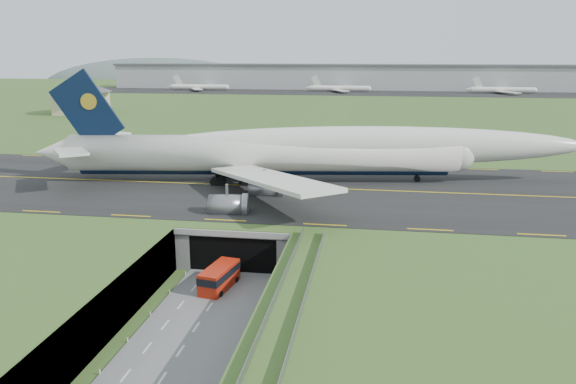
# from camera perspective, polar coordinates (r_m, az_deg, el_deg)

# --- Properties ---
(ground) EXTENTS (900.00, 900.00, 0.00)m
(ground) POSITION_cam_1_polar(r_m,az_deg,el_deg) (69.97, -7.26, -10.61)
(ground) COLOR #375E25
(ground) RESTS_ON ground
(airfield_deck) EXTENTS (800.00, 800.00, 6.00)m
(airfield_deck) POSITION_cam_1_polar(r_m,az_deg,el_deg) (68.78, -7.33, -8.34)
(airfield_deck) COLOR gray
(airfield_deck) RESTS_ON ground
(trench_road) EXTENTS (12.00, 75.00, 0.20)m
(trench_road) POSITION_cam_1_polar(r_m,az_deg,el_deg) (63.50, -9.17, -13.28)
(trench_road) COLOR slate
(trench_road) RESTS_ON ground
(taxiway) EXTENTS (800.00, 44.00, 0.18)m
(taxiway) POSITION_cam_1_polar(r_m,az_deg,el_deg) (98.43, -2.07, 0.55)
(taxiway) COLOR black
(taxiway) RESTS_ON airfield_deck
(tunnel_portal) EXTENTS (17.00, 22.30, 6.00)m
(tunnel_portal) POSITION_cam_1_polar(r_m,az_deg,el_deg) (83.84, -4.18, -3.86)
(tunnel_portal) COLOR gray
(tunnel_portal) RESTS_ON ground
(guideway) EXTENTS (3.00, 53.00, 7.05)m
(guideway) POSITION_cam_1_polar(r_m,az_deg,el_deg) (48.66, -0.97, -15.16)
(guideway) COLOR #A8A8A3
(guideway) RESTS_ON ground
(jumbo_jet) EXTENTS (99.00, 62.43, 20.85)m
(jumbo_jet) POSITION_cam_1_polar(r_m,az_deg,el_deg) (101.18, 1.49, 4.12)
(jumbo_jet) COLOR silver
(jumbo_jet) RESTS_ON ground
(shuttle_tram) EXTENTS (3.86, 7.46, 2.91)m
(shuttle_tram) POSITION_cam_1_polar(r_m,az_deg,el_deg) (71.65, -6.99, -8.59)
(shuttle_tram) COLOR #B41F0C
(shuttle_tram) RESTS_ON ground
(service_building) EXTENTS (23.92, 23.92, 12.66)m
(service_building) POSITION_cam_1_polar(r_m,az_deg,el_deg) (229.35, -20.32, 9.31)
(service_building) COLOR #C5B78E
(service_building) RESTS_ON ground
(cargo_terminal) EXTENTS (320.00, 67.00, 15.60)m
(cargo_terminal) POSITION_cam_1_polar(r_m,az_deg,el_deg) (361.13, 6.14, 11.58)
(cargo_terminal) COLOR #B2B2B2
(cargo_terminal) RESTS_ON ground
(distant_hills) EXTENTS (700.00, 91.00, 60.00)m
(distant_hills) POSITION_cam_1_polar(r_m,az_deg,el_deg) (494.19, 14.47, 9.78)
(distant_hills) COLOR slate
(distant_hills) RESTS_ON ground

